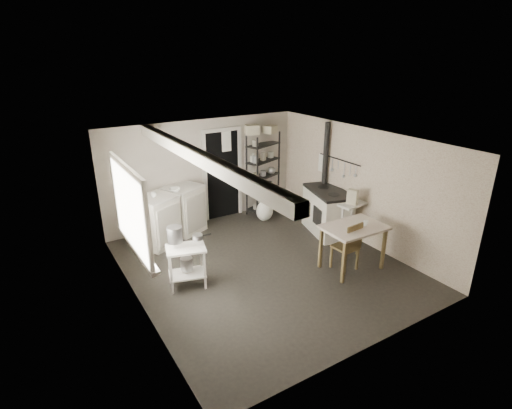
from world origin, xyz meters
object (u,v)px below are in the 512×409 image
prep_table (187,264)px  flour_sack (265,211)px  shelf_rack (263,173)px  chair (345,244)px  stockpot (175,234)px  base_cabinets (172,217)px  stove (327,213)px  work_table (352,249)px

prep_table → flour_sack: prep_table is taller
shelf_rack → flour_sack: 0.94m
chair → flour_sack: bearing=86.4°
stockpot → chair: size_ratio=0.28×
base_cabinets → stockpot: bearing=-132.6°
chair → flour_sack: size_ratio=1.91×
shelf_rack → chair: shelf_rack is taller
stockpot → stove: (3.48, 0.33, -0.50)m
prep_table → stockpot: stockpot is taller
base_cabinets → work_table: base_cabinets is taller
stove → flour_sack: size_ratio=2.51×
work_table → base_cabinets: bearing=128.4°
shelf_rack → stove: bearing=-94.9°
stockpot → stove: size_ratio=0.22×
stockpot → work_table: (2.85, -1.06, -0.56)m
base_cabinets → work_table: bearing=-76.3°
stockpot → flour_sack: stockpot is taller
stockpot → flour_sack: bearing=29.8°
shelf_rack → flour_sack: bearing=-139.5°
stockpot → flour_sack: 3.18m
flour_sack → prep_table: bearing=-147.7°
stockpot → shelf_rack: bearing=34.9°
stove → chair: (-0.76, -1.34, 0.04)m
stove → base_cabinets: bearing=168.2°
prep_table → base_cabinets: size_ratio=0.46×
chair → flour_sack: chair is taller
base_cabinets → chair: 3.54m
stockpot → stove: stockpot is taller
shelf_rack → flour_sack: (-0.30, -0.54, -0.71)m
base_cabinets → stove: (2.91, -1.47, -0.02)m
work_table → chair: chair is taller
base_cabinets → flour_sack: size_ratio=3.23×
chair → shelf_rack: bearing=80.7°
stockpot → base_cabinets: (0.58, 1.80, -0.48)m
prep_table → flour_sack: (2.56, 1.62, -0.16)m
stockpot → chair: bearing=-20.4°
shelf_rack → chair: 3.14m
prep_table → shelf_rack: shelf_rack is taller
stove → work_table: bearing=-99.5°
stove → flour_sack: 1.46m
stockpot → shelf_rack: 3.64m
base_cabinets → stove: size_ratio=1.29×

